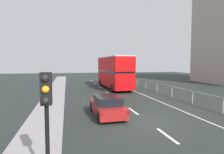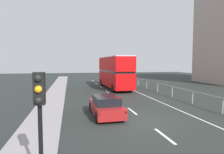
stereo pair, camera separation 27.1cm
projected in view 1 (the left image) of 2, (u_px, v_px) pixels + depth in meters
ground_plane at (145, 120)px, 12.40m from camera, size 74.77×120.00×0.10m
near_sidewalk_kerb at (43, 126)px, 11.02m from camera, size 2.20×80.00×0.14m
lane_paint_markings at (135, 96)px, 21.09m from camera, size 3.72×46.00×0.01m
bridge_side_railing at (164, 86)px, 22.43m from camera, size 0.10×42.00×1.13m
double_decker_bus_red at (114, 71)px, 27.60m from camera, size 2.85×10.45×4.46m
hatchback_car_near at (107, 106)px, 13.32m from camera, size 1.89×4.28×1.37m
traffic_signal_pole at (46, 101)px, 5.37m from camera, size 0.30×0.42×3.20m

